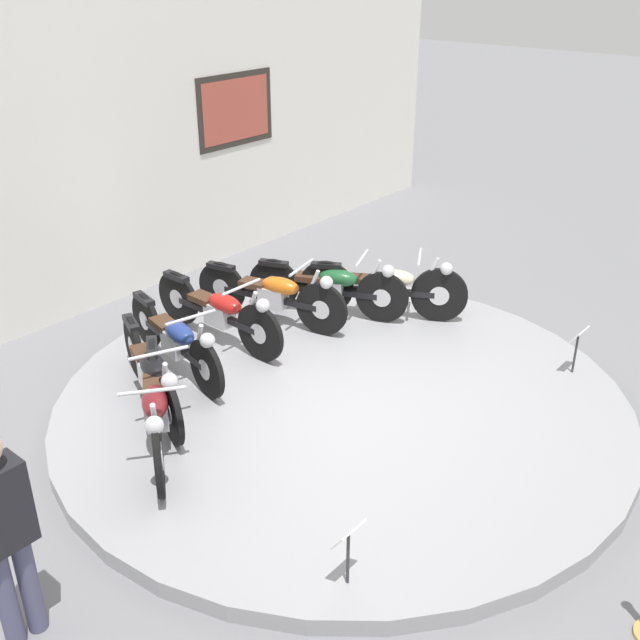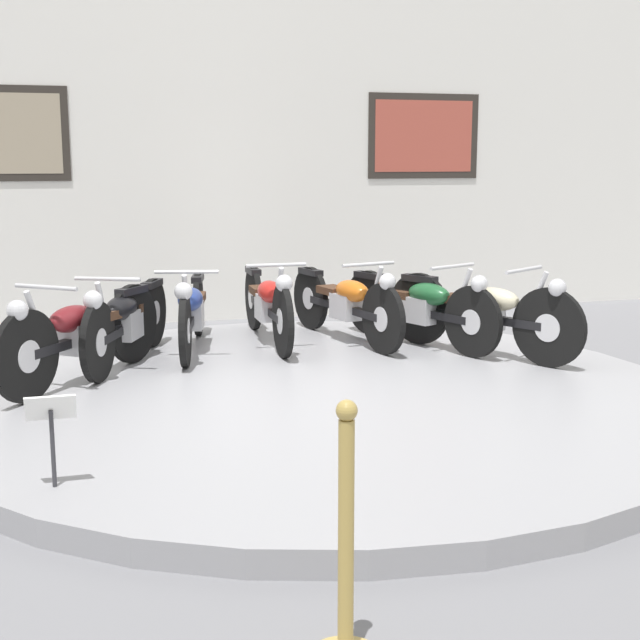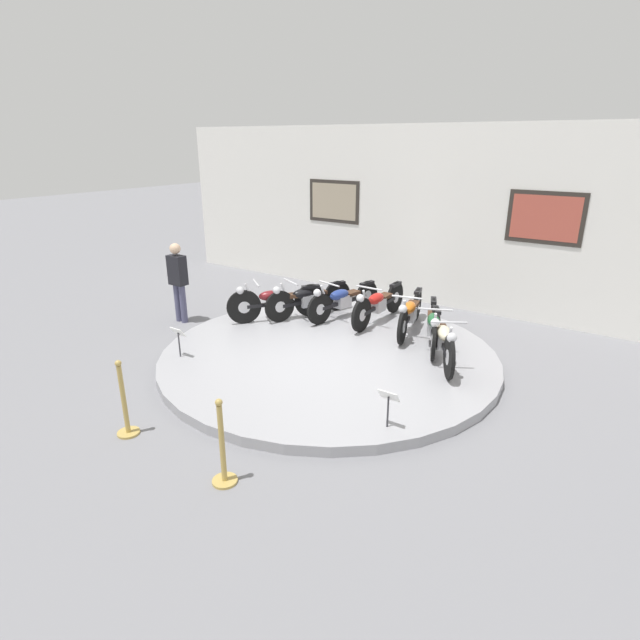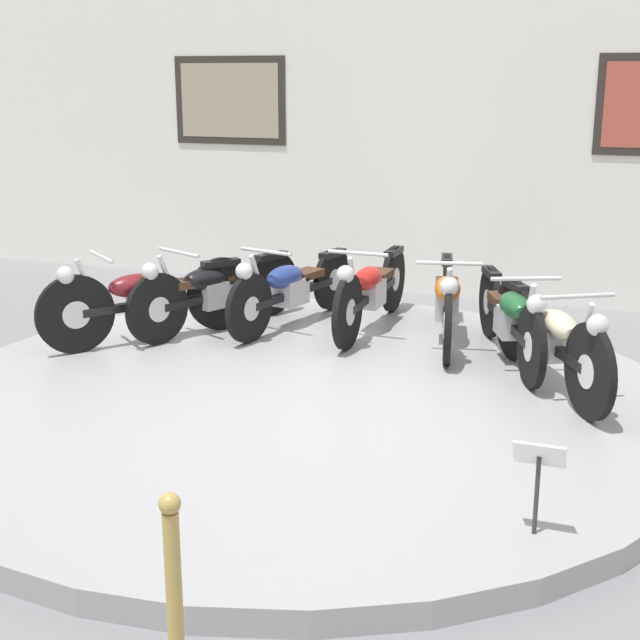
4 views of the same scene
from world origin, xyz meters
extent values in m
plane|color=slate|center=(0.00, 0.00, 0.00)|extent=(60.00, 60.00, 0.00)
cylinder|color=#99999E|center=(0.00, 0.00, 0.08)|extent=(5.63, 5.63, 0.15)
cube|color=white|center=(0.00, 3.97, 1.93)|extent=(14.00, 0.20, 3.86)
cube|color=#2D2823|center=(-2.40, 3.86, 2.12)|extent=(1.40, 0.02, 1.00)
cube|color=tan|center=(-2.40, 3.85, 2.12)|extent=(1.24, 0.02, 0.84)
cylinder|color=black|center=(-2.10, 0.21, 0.49)|extent=(0.45, 0.57, 0.67)
cylinder|color=silver|center=(-2.10, 0.21, 0.49)|extent=(0.19, 0.23, 0.23)
cylinder|color=black|center=(-1.28, 1.28, 0.49)|extent=(0.45, 0.57, 0.67)
cylinder|color=silver|center=(-1.28, 1.28, 0.49)|extent=(0.19, 0.23, 0.23)
cube|color=black|center=(-1.69, 0.75, 0.49)|extent=(0.81, 1.03, 0.07)
cube|color=silver|center=(-1.71, 0.72, 0.51)|extent=(0.35, 0.38, 0.24)
ellipsoid|color=maroon|center=(-1.77, 0.64, 0.67)|extent=(0.47, 0.51, 0.20)
cube|color=#472D1E|center=(-1.55, 0.92, 0.63)|extent=(0.35, 0.38, 0.07)
cube|color=black|center=(-1.28, 1.28, 0.77)|extent=(0.30, 0.35, 0.06)
cylinder|color=silver|center=(-2.01, 0.33, 0.69)|extent=(0.19, 0.23, 0.54)
cylinder|color=silver|center=(-1.94, 0.42, 0.95)|extent=(0.45, 0.35, 0.03)
sphere|color=silver|center=(-2.14, 0.17, 0.83)|extent=(0.15, 0.15, 0.15)
cylinder|color=black|center=(-1.59, 0.67, 0.46)|extent=(0.30, 0.60, 0.63)
cylinder|color=silver|center=(-1.59, 0.67, 0.46)|extent=(0.15, 0.23, 0.22)
cylinder|color=black|center=(-1.05, 1.91, 0.46)|extent=(0.30, 0.60, 0.63)
cylinder|color=silver|center=(-1.05, 1.91, 0.46)|extent=(0.15, 0.23, 0.22)
cube|color=black|center=(-1.32, 1.29, 0.46)|extent=(0.56, 1.17, 0.07)
cube|color=silver|center=(-1.33, 1.26, 0.48)|extent=(0.31, 0.37, 0.24)
ellipsoid|color=black|center=(-1.37, 1.16, 0.64)|extent=(0.39, 0.53, 0.20)
cube|color=#472D1E|center=(-1.23, 1.49, 0.60)|extent=(0.31, 0.37, 0.07)
cube|color=black|center=(-1.05, 1.91, 0.73)|extent=(0.24, 0.37, 0.06)
cylinder|color=silver|center=(-1.53, 0.81, 0.66)|extent=(0.14, 0.25, 0.54)
cylinder|color=silver|center=(-1.49, 0.91, 0.92)|extent=(0.51, 0.24, 0.03)
sphere|color=silver|center=(-1.61, 0.62, 0.80)|extent=(0.15, 0.15, 0.15)
cylinder|color=black|center=(-0.87, 1.00, 0.46)|extent=(0.19, 0.61, 0.61)
cylinder|color=silver|center=(-0.87, 1.00, 0.46)|extent=(0.11, 0.22, 0.21)
cylinder|color=black|center=(-0.57, 2.32, 0.46)|extent=(0.19, 0.61, 0.61)
cylinder|color=silver|center=(-0.57, 2.32, 0.46)|extent=(0.11, 0.22, 0.21)
cube|color=black|center=(-0.72, 1.66, 0.46)|extent=(0.34, 1.23, 0.07)
cube|color=silver|center=(-0.73, 1.62, 0.48)|extent=(0.27, 0.36, 0.24)
ellipsoid|color=navy|center=(-0.75, 1.52, 0.64)|extent=(0.32, 0.52, 0.20)
cube|color=#472D1E|center=(-0.67, 1.88, 0.60)|extent=(0.27, 0.36, 0.07)
cube|color=black|center=(-0.57, 2.32, 0.71)|extent=(0.18, 0.37, 0.06)
cylinder|color=silver|center=(-0.84, 1.15, 0.66)|extent=(0.10, 0.25, 0.54)
cylinder|color=silver|center=(-0.81, 1.25, 0.92)|extent=(0.53, 0.15, 0.03)
sphere|color=silver|center=(-0.88, 0.94, 0.80)|extent=(0.15, 0.15, 0.15)
cylinder|color=black|center=(-0.01, 1.12, 0.47)|extent=(0.06, 0.65, 0.65)
cylinder|color=silver|center=(-0.01, 1.12, 0.47)|extent=(0.07, 0.23, 0.23)
cylinder|color=black|center=(0.01, 2.47, 0.47)|extent=(0.06, 0.65, 0.65)
cylinder|color=silver|center=(0.01, 2.47, 0.47)|extent=(0.07, 0.23, 0.23)
cube|color=black|center=(0.00, 1.79, 0.47)|extent=(0.09, 1.24, 0.07)
cube|color=silver|center=(0.00, 1.75, 0.49)|extent=(0.20, 0.32, 0.24)
ellipsoid|color=red|center=(0.00, 1.65, 0.65)|extent=(0.23, 0.48, 0.20)
cube|color=#472D1E|center=(0.00, 2.01, 0.61)|extent=(0.20, 0.32, 0.07)
cube|color=black|center=(0.01, 2.47, 0.75)|extent=(0.10, 0.36, 0.06)
cylinder|color=silver|center=(-0.01, 1.26, 0.67)|extent=(0.05, 0.25, 0.54)
cylinder|color=silver|center=(-0.01, 1.37, 0.93)|extent=(0.54, 0.04, 0.03)
sphere|color=silver|center=(-0.01, 1.06, 0.81)|extent=(0.15, 0.15, 0.15)
cylinder|color=black|center=(0.88, 1.00, 0.47)|extent=(0.20, 0.63, 0.63)
cylinder|color=silver|center=(0.88, 1.00, 0.47)|extent=(0.11, 0.23, 0.22)
cylinder|color=black|center=(0.57, 2.32, 0.47)|extent=(0.20, 0.63, 0.63)
cylinder|color=silver|center=(0.57, 2.32, 0.47)|extent=(0.11, 0.23, 0.22)
cube|color=black|center=(0.72, 1.66, 0.47)|extent=(0.35, 1.23, 0.07)
cube|color=silver|center=(0.73, 1.62, 0.49)|extent=(0.27, 0.36, 0.24)
ellipsoid|color=#D16619|center=(0.75, 1.52, 0.65)|extent=(0.32, 0.52, 0.20)
cube|color=#472D1E|center=(0.67, 1.87, 0.61)|extent=(0.27, 0.36, 0.07)
cube|color=black|center=(0.57, 2.32, 0.74)|extent=(0.18, 0.37, 0.06)
cylinder|color=silver|center=(0.84, 1.15, 0.67)|extent=(0.10, 0.25, 0.54)
cylinder|color=silver|center=(0.82, 1.25, 0.93)|extent=(0.53, 0.15, 0.03)
sphere|color=silver|center=(0.89, 0.94, 0.81)|extent=(0.15, 0.15, 0.15)
cylinder|color=black|center=(1.58, 0.67, 0.47)|extent=(0.30, 0.60, 0.63)
cylinder|color=silver|center=(1.58, 0.67, 0.47)|extent=(0.15, 0.23, 0.22)
cylinder|color=black|center=(1.06, 1.91, 0.47)|extent=(0.30, 0.60, 0.63)
cylinder|color=silver|center=(1.06, 1.91, 0.47)|extent=(0.15, 0.23, 0.22)
cube|color=black|center=(1.32, 1.29, 0.47)|extent=(0.55, 1.17, 0.07)
cube|color=silver|center=(1.33, 1.26, 0.49)|extent=(0.31, 0.37, 0.24)
ellipsoid|color=#1E562D|center=(1.37, 1.16, 0.65)|extent=(0.39, 0.53, 0.20)
cube|color=#472D1E|center=(1.23, 1.49, 0.61)|extent=(0.31, 0.37, 0.07)
cube|color=black|center=(1.06, 1.91, 0.73)|extent=(0.23, 0.37, 0.06)
cylinder|color=silver|center=(1.52, 0.81, 0.67)|extent=(0.14, 0.25, 0.54)
cylinder|color=silver|center=(1.48, 0.91, 0.93)|extent=(0.51, 0.24, 0.03)
sphere|color=silver|center=(1.61, 0.61, 0.81)|extent=(0.15, 0.15, 0.15)
cylinder|color=black|center=(2.03, 0.17, 0.48)|extent=(0.39, 0.60, 0.67)
cylinder|color=silver|center=(2.03, 0.17, 0.48)|extent=(0.17, 0.23, 0.23)
cylinder|color=black|center=(1.35, 1.33, 0.48)|extent=(0.39, 0.60, 0.67)
cylinder|color=silver|center=(1.35, 1.33, 0.48)|extent=(0.17, 0.23, 0.23)
cube|color=black|center=(1.69, 0.75, 0.48)|extent=(0.69, 1.11, 0.07)
cube|color=silver|center=(1.71, 0.71, 0.50)|extent=(0.33, 0.38, 0.24)
ellipsoid|color=beige|center=(1.76, 0.63, 0.66)|extent=(0.43, 0.53, 0.20)
cube|color=#472D1E|center=(1.58, 0.94, 0.62)|extent=(0.33, 0.38, 0.07)
cube|color=black|center=(1.35, 1.33, 0.77)|extent=(0.27, 0.36, 0.06)
cylinder|color=silver|center=(1.95, 0.29, 0.68)|extent=(0.16, 0.24, 0.54)
cylinder|color=silver|center=(1.90, 0.39, 0.94)|extent=(0.48, 0.30, 0.03)
sphere|color=silver|center=(2.06, 0.11, 0.82)|extent=(0.15, 0.15, 0.15)
cylinder|color=#333338|center=(1.91, -1.57, 0.36)|extent=(0.02, 0.02, 0.42)
cube|color=white|center=(1.91, -1.57, 0.59)|extent=(0.26, 0.11, 0.15)
cylinder|color=tan|center=(0.85, -3.35, 0.47)|extent=(0.06, 0.06, 0.95)
sphere|color=tan|center=(0.85, -3.35, 0.98)|extent=(0.08, 0.08, 0.08)
camera|label=1|loc=(-4.99, -3.92, 4.12)|focal=42.00mm
camera|label=2|loc=(-1.78, -6.28, 1.88)|focal=50.00mm
camera|label=3|loc=(4.25, -6.50, 3.52)|focal=28.00mm
camera|label=4|loc=(2.30, -5.79, 2.41)|focal=50.00mm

